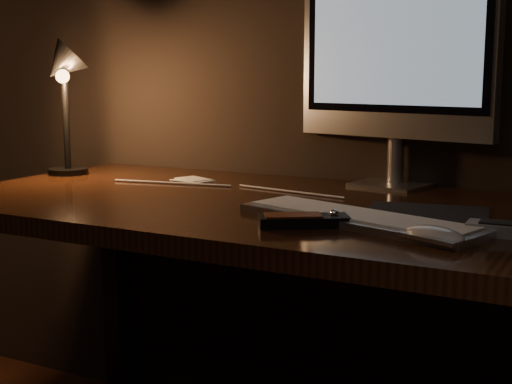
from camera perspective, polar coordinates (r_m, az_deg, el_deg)
The scene contains 9 objects.
desk at distance 1.62m, azimuth 3.81°, elevation -5.00°, with size 1.60×0.75×0.75m.
monitor at distance 1.77m, azimuth 11.04°, elevation 10.83°, with size 0.51×0.18×0.55m.
keyboard at distance 1.34m, azimuth 8.14°, elevation -2.07°, with size 0.49×0.14×0.02m, color silver.
mousepad at distance 1.46m, azimuth 13.52°, elevation -1.62°, with size 0.24×0.19×0.00m, color black.
mouse at distance 1.20m, azimuth 14.11°, elevation -3.58°, with size 0.11×0.06×0.02m, color white.
media_remote at distance 1.30m, azimuth 3.83°, elevation -2.26°, with size 0.17×0.14×0.03m.
papers at distance 1.86m, azimuth -5.11°, elevation 0.98°, with size 0.10×0.07×0.01m, color white.
desk_lamp at distance 1.99m, azimuth -15.19°, elevation 8.35°, with size 0.19×0.20×0.37m.
cable at distance 1.72m, azimuth -2.41°, elevation 0.35°, with size 0.01×0.01×0.62m, color white.
Camera 1 is at (0.64, 0.49, 1.02)m, focal length 50.00 mm.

